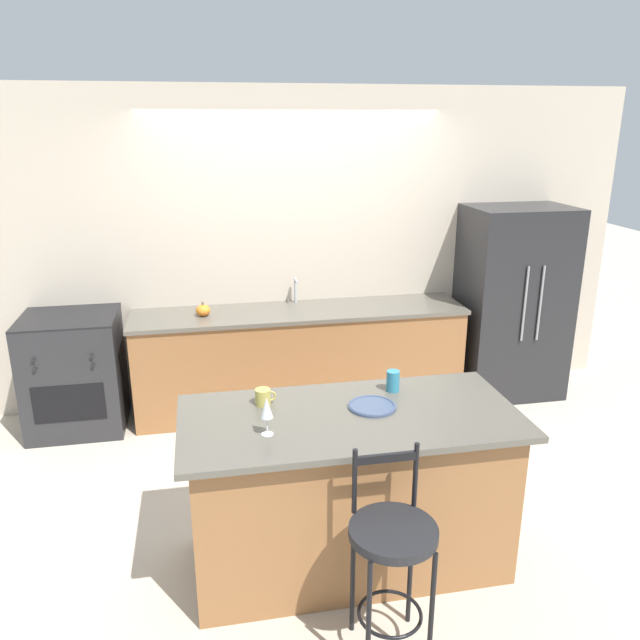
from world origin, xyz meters
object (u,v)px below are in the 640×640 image
(refrigerator, at_px, (512,302))
(coffee_mug, at_px, (263,397))
(dinner_plate, at_px, (372,406))
(bar_stool_near, at_px, (392,550))
(oven_range, at_px, (75,372))
(tumbler_cup, at_px, (393,381))
(wine_glass, at_px, (267,409))
(pumpkin_decoration, at_px, (203,310))

(refrigerator, distance_m, coffee_mug, 3.04)
(refrigerator, height_order, dinner_plate, refrigerator)
(bar_stool_near, bearing_deg, oven_range, 124.40)
(bar_stool_near, height_order, tumbler_cup, tumbler_cup)
(coffee_mug, height_order, tumbler_cup, tumbler_cup)
(oven_range, height_order, wine_glass, wine_glass)
(tumbler_cup, xyz_separation_m, pumpkin_decoration, (-1.05, 1.78, -0.05))
(pumpkin_decoration, bearing_deg, bar_stool_near, -73.66)
(oven_range, distance_m, pumpkin_decoration, 1.14)
(refrigerator, relative_size, bar_stool_near, 1.69)
(refrigerator, xyz_separation_m, tumbler_cup, (-1.68, -1.78, 0.13))
(refrigerator, relative_size, dinner_plate, 6.48)
(bar_stool_near, bearing_deg, wine_glass, 134.49)
(refrigerator, bearing_deg, tumbler_cup, -133.34)
(wine_glass, distance_m, coffee_mug, 0.36)
(bar_stool_near, relative_size, wine_glass, 5.04)
(wine_glass, bearing_deg, tumbler_cup, 26.55)
(dinner_plate, bearing_deg, coffee_mug, 165.48)
(dinner_plate, relative_size, pumpkin_decoration, 2.21)
(bar_stool_near, relative_size, pumpkin_decoration, 8.48)
(oven_range, height_order, dinner_plate, oven_range)
(tumbler_cup, bearing_deg, pumpkin_decoration, 120.59)
(refrigerator, xyz_separation_m, oven_range, (-3.78, 0.00, -0.38))
(bar_stool_near, height_order, wine_glass, wine_glass)
(bar_stool_near, distance_m, wine_glass, 0.88)
(dinner_plate, distance_m, pumpkin_decoration, 2.16)
(tumbler_cup, bearing_deg, oven_range, 139.74)
(pumpkin_decoration, bearing_deg, wine_glass, -82.57)
(bar_stool_near, xyz_separation_m, dinner_plate, (0.09, 0.71, 0.38))
(tumbler_cup, bearing_deg, bar_stool_near, -106.67)
(oven_range, bearing_deg, tumbler_cup, -40.26)
(dinner_plate, bearing_deg, refrigerator, 46.70)
(oven_range, relative_size, coffee_mug, 8.16)
(refrigerator, bearing_deg, coffee_mug, -143.23)
(refrigerator, height_order, bar_stool_near, refrigerator)
(dinner_plate, bearing_deg, wine_glass, -161.75)
(oven_range, relative_size, wine_glass, 4.75)
(oven_range, bearing_deg, bar_stool_near, -55.60)
(coffee_mug, bearing_deg, wine_glass, -92.93)
(dinner_plate, xyz_separation_m, tumbler_cup, (0.18, 0.19, 0.05))
(refrigerator, relative_size, coffee_mug, 14.65)
(bar_stool_near, xyz_separation_m, wine_glass, (-0.50, 0.51, 0.51))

